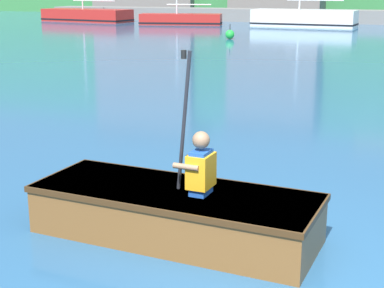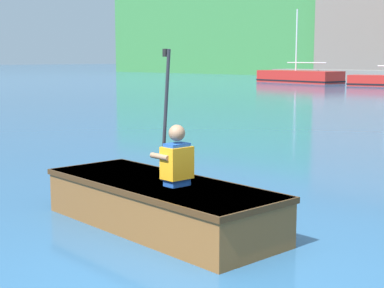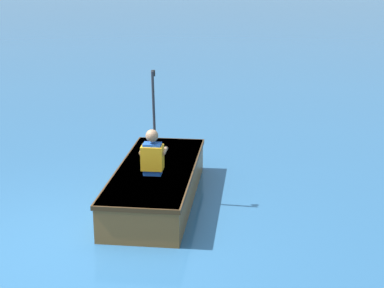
% 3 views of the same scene
% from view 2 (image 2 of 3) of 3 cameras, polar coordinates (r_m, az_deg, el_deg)
% --- Properties ---
extents(ground_plane, '(300.00, 300.00, 0.00)m').
position_cam_2_polar(ground_plane, '(4.87, 0.93, -13.40)').
color(ground_plane, '#28567F').
extents(moored_boat_dock_west_end, '(7.11, 3.27, 5.42)m').
position_cam_2_polar(moored_boat_dock_west_end, '(45.06, 10.34, 6.42)').
color(moored_boat_dock_west_end, red).
rests_on(moored_boat_dock_west_end, ground).
extents(rowboat_foreground, '(3.04, 1.28, 0.50)m').
position_cam_2_polar(rowboat_foreground, '(6.35, -3.40, -5.54)').
color(rowboat_foreground, brown).
rests_on(rowboat_foreground, ground).
extents(person_paddler, '(0.38, 0.37, 1.39)m').
position_cam_2_polar(person_paddler, '(6.01, -1.54, -1.33)').
color(person_paddler, '#1E4CA5').
rests_on(person_paddler, rowboat_foreground).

